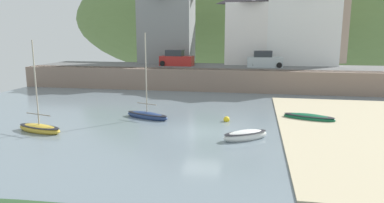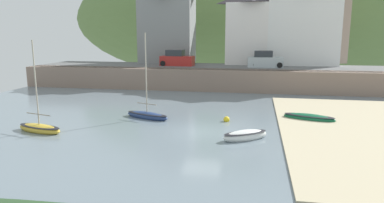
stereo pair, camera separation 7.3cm
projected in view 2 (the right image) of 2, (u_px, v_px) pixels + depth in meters
name	position (u px, v px, depth m)	size (l,w,h in m)	color
ground	(199.00, 198.00, 13.11)	(48.00, 41.00, 0.61)	slate
quay_seawall	(226.00, 78.00, 39.25)	(48.00, 9.40, 2.40)	gray
hillside_backdrop	(259.00, 19.00, 73.47)	(80.00, 44.00, 27.21)	#5F7D43
waterfront_building_left	(167.00, 22.00, 47.02)	(7.39, 4.99, 10.89)	gray
waterfront_building_centre	(252.00, 26.00, 45.10)	(6.78, 5.03, 9.54)	white
waterfront_building_right	(303.00, 19.00, 43.79)	(8.90, 5.11, 11.32)	white
church_with_spire	(338.00, 3.00, 46.33)	(3.00, 3.00, 15.43)	gray
rowboat_small_beached	(245.00, 135.00, 20.96)	(3.00, 2.46, 0.75)	white
sailboat_tall_mast	(147.00, 115.00, 26.23)	(3.82, 2.18, 6.50)	navy
sailboat_white_hull	(309.00, 118.00, 25.63)	(3.89, 2.26, 0.61)	#145E3A
sailboat_nearest_shore	(39.00, 128.00, 22.61)	(3.61, 1.88, 6.05)	gold
parked_car_near_slipway	(177.00, 59.00, 43.15)	(4.20, 1.97, 1.95)	#AD2420
parked_car_by_wall	(265.00, 60.00, 41.21)	(4.17, 1.88, 1.95)	#B0BCC1
mooring_buoy	(227.00, 119.00, 25.31)	(0.46, 0.46, 0.46)	yellow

